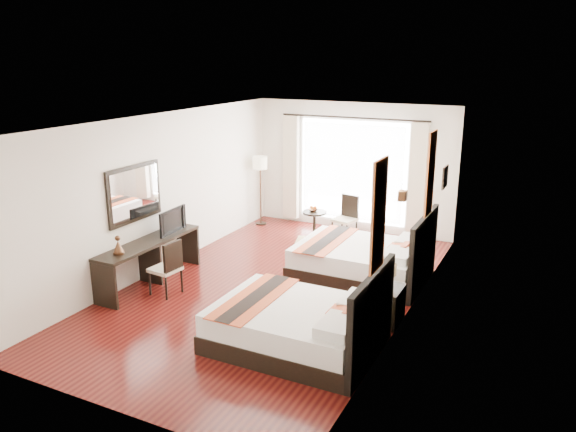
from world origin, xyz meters
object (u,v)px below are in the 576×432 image
at_px(bed_far, 365,260).
at_px(table_lamp, 389,271).
at_px(console_desk, 150,262).
at_px(window_chair, 345,226).
at_px(fruit_bowl, 313,210).
at_px(television, 169,220).
at_px(floor_lamp, 260,167).
at_px(vase, 383,291).
at_px(nightstand, 385,305).
at_px(desk_chair, 167,278).
at_px(bed_near, 300,325).
at_px(side_table, 314,225).

distance_m(bed_far, table_lamp, 1.63).
distance_m(console_desk, window_chair, 4.25).
bearing_deg(fruit_bowl, television, -116.50).
bearing_deg(floor_lamp, vase, -42.60).
xyz_separation_m(nightstand, console_desk, (-4.02, -0.36, 0.11)).
bearing_deg(fruit_bowl, bed_far, -43.54).
xyz_separation_m(television, fruit_bowl, (1.46, 2.93, -0.36)).
distance_m(nightstand, television, 4.07).
xyz_separation_m(table_lamp, fruit_bowl, (-2.52, 2.97, -0.13)).
bearing_deg(table_lamp, window_chair, 120.60).
bearing_deg(fruit_bowl, desk_chair, -104.17).
bearing_deg(bed_far, bed_near, -89.40).
bearing_deg(vase, floor_lamp, 137.40).
distance_m(bed_far, side_table, 2.32).
bearing_deg(floor_lamp, window_chair, -4.88).
height_order(table_lamp, desk_chair, desk_chair).
xyz_separation_m(bed_near, vase, (0.81, 1.00, 0.25)).
xyz_separation_m(bed_near, floor_lamp, (-3.21, 4.69, 1.01)).
height_order(vase, television, television).
height_order(bed_far, desk_chair, bed_far).
relative_size(table_lamp, console_desk, 0.16).
relative_size(vase, fruit_bowl, 0.70).
height_order(desk_chair, side_table, desk_chair).
relative_size(desk_chair, fruit_bowl, 4.82).
bearing_deg(side_table, bed_far, -43.95).
bearing_deg(window_chair, nightstand, 42.79).
distance_m(vase, console_desk, 4.03).
relative_size(bed_near, side_table, 3.70).
bearing_deg(console_desk, floor_lamp, 89.85).
relative_size(desk_chair, window_chair, 0.98).
distance_m(table_lamp, desk_chair, 3.58).
relative_size(console_desk, floor_lamp, 1.40).
relative_size(nightstand, television, 0.75).
height_order(vase, console_desk, console_desk).
height_order(console_desk, floor_lamp, floor_lamp).
distance_m(nightstand, vase, 0.36).
height_order(nightstand, fruit_bowl, fruit_bowl).
height_order(television, fruit_bowl, television).
distance_m(console_desk, fruit_bowl, 3.79).
xyz_separation_m(bed_near, fruit_bowl, (-1.73, 4.32, 0.29)).
relative_size(bed_near, nightstand, 3.85).
height_order(bed_near, vase, bed_near).
height_order(bed_near, television, bed_near).
bearing_deg(vase, television, 174.46).
bearing_deg(side_table, window_chair, 18.26).
relative_size(bed_far, side_table, 3.80).
distance_m(television, window_chair, 3.83).
bearing_deg(side_table, fruit_bowl, 160.71).
relative_size(television, fruit_bowl, 3.94).
distance_m(fruit_bowl, window_chair, 0.75).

